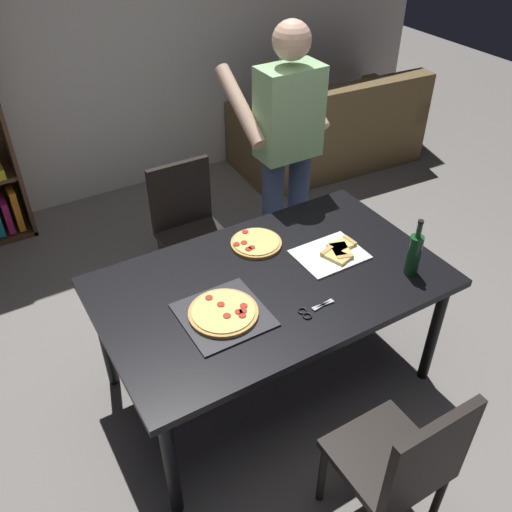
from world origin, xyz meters
The scene contains 12 objects.
ground_plane centered at (0.00, 0.00, 0.00)m, with size 12.00×12.00×0.00m, color gray.
back_wall centered at (0.00, 2.60, 1.40)m, with size 6.40×0.10×2.80m, color silver.
dining_table centered at (0.00, 0.00, 0.68)m, with size 1.73×1.05×0.75m.
chair_near_camera centered at (0.00, -1.01, 0.51)m, with size 0.42×0.42×0.90m.
chair_far_side centered at (0.00, 1.01, 0.51)m, with size 0.42×0.42×0.90m.
couch centered at (1.90, 1.99, 0.30)m, with size 1.75×0.95×0.85m.
person_serving_pizza centered at (0.60, 0.79, 1.00)m, with size 0.55×0.54×1.75m.
pepperoni_pizza_on_tray centered at (-0.33, -0.11, 0.77)m, with size 0.39×0.39×0.04m.
pizza_slices_on_towel centered at (0.40, 0.01, 0.76)m, with size 0.36×0.28×0.03m.
wine_bottle centered at (0.64, -0.31, 0.87)m, with size 0.07×0.07×0.32m.
kitchen_scissors centered at (0.04, -0.29, 0.76)m, with size 0.19×0.09×0.01m.
second_pizza_plain centered at (0.09, 0.29, 0.76)m, with size 0.28×0.28×0.03m.
Camera 1 is at (-1.15, -1.78, 2.51)m, focal length 38.48 mm.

